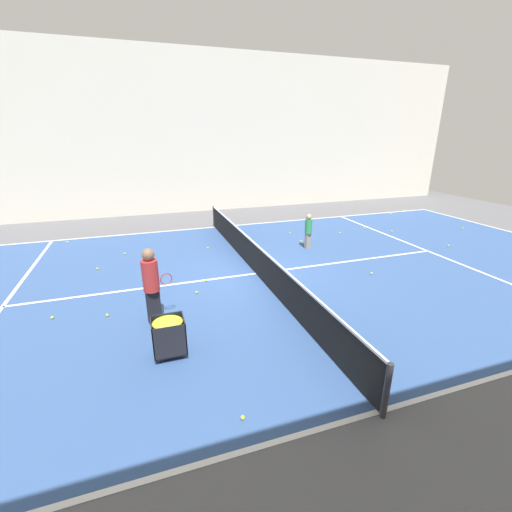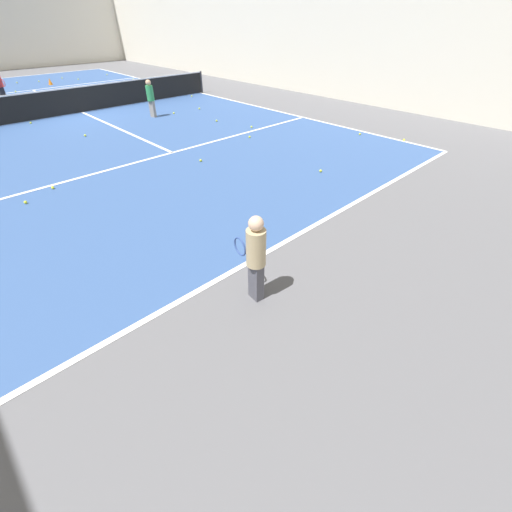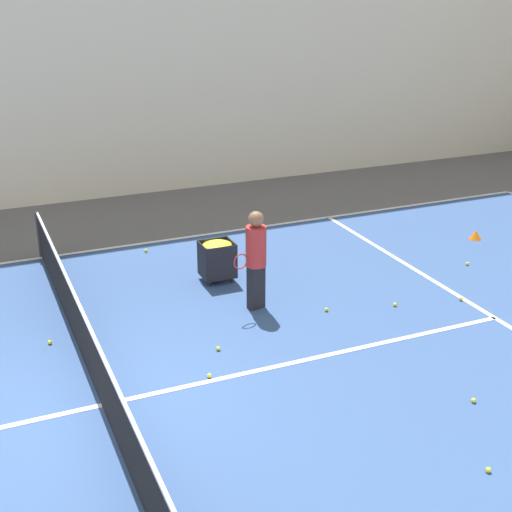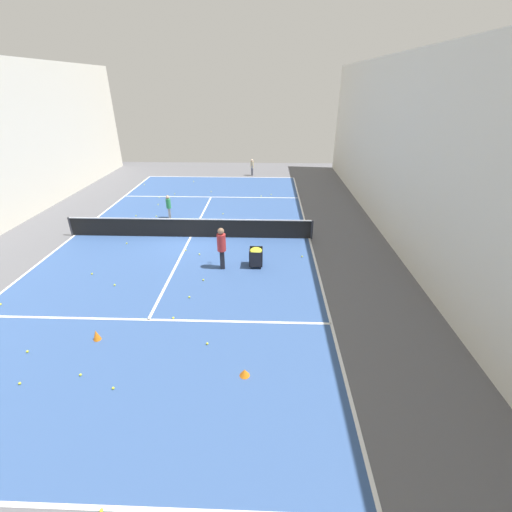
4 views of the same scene
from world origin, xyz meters
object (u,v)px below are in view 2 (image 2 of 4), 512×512
object	(u,v)px
training_cone_1	(50,81)
tennis_net	(79,99)
child_midcourt	(150,96)
player_near_baseline	(256,254)

from	to	relation	value
training_cone_1	tennis_net	bearing A→B (deg)	-99.04
tennis_net	child_midcourt	xyz separation A→B (m)	(1.76, -2.69, 0.26)
child_midcourt	training_cone_1	world-z (taller)	child_midcourt
tennis_net	child_midcourt	size ratio (longest dim) A/B	9.20
tennis_net	player_near_baseline	bearing A→B (deg)	-100.99
tennis_net	player_near_baseline	distance (m)	13.30
tennis_net	child_midcourt	distance (m)	3.22
player_near_baseline	child_midcourt	world-z (taller)	player_near_baseline
player_near_baseline	child_midcourt	size ratio (longest dim) A/B	1.01
tennis_net	training_cone_1	size ratio (longest dim) A/B	37.07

